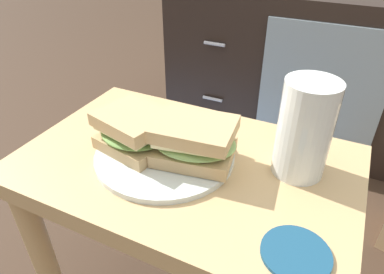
# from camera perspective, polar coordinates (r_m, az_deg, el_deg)

# --- Properties ---
(side_table) EXTENTS (0.56, 0.36, 0.46)m
(side_table) POSITION_cam_1_polar(r_m,az_deg,el_deg) (0.64, -0.98, -10.24)
(side_table) COLOR tan
(side_table) RESTS_ON ground
(tv_cabinet) EXTENTS (0.96, 0.46, 0.58)m
(tv_cabinet) POSITION_cam_1_polar(r_m,az_deg,el_deg) (1.47, 16.86, 11.25)
(tv_cabinet) COLOR black
(tv_cabinet) RESTS_ON ground
(area_rug) EXTENTS (1.00, 0.72, 0.01)m
(area_rug) POSITION_cam_1_polar(r_m,az_deg,el_deg) (1.34, -2.12, -3.54)
(area_rug) COLOR #384C72
(area_rug) RESTS_ON ground
(plate) EXTENTS (0.24, 0.24, 0.01)m
(plate) POSITION_cam_1_polar(r_m,az_deg,el_deg) (0.59, -4.43, -2.78)
(plate) COLOR silver
(plate) RESTS_ON side_table
(sandwich_front) EXTENTS (0.14, 0.13, 0.07)m
(sandwich_front) POSITION_cam_1_polar(r_m,az_deg,el_deg) (0.59, -9.47, 1.06)
(sandwich_front) COLOR tan
(sandwich_front) RESTS_ON plate
(sandwich_back) EXTENTS (0.15, 0.12, 0.07)m
(sandwich_back) POSITION_cam_1_polar(r_m,az_deg,el_deg) (0.55, 0.56, -0.42)
(sandwich_back) COLOR tan
(sandwich_back) RESTS_ON plate
(beer_glass) EXTENTS (0.08, 0.08, 0.16)m
(beer_glass) POSITION_cam_1_polar(r_m,az_deg,el_deg) (0.55, 17.98, 1.03)
(beer_glass) COLOR silver
(beer_glass) RESTS_ON side_table
(coaster) EXTENTS (0.09, 0.09, 0.01)m
(coaster) POSITION_cam_1_polar(r_m,az_deg,el_deg) (0.46, 16.70, -17.83)
(coaster) COLOR navy
(coaster) RESTS_ON side_table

